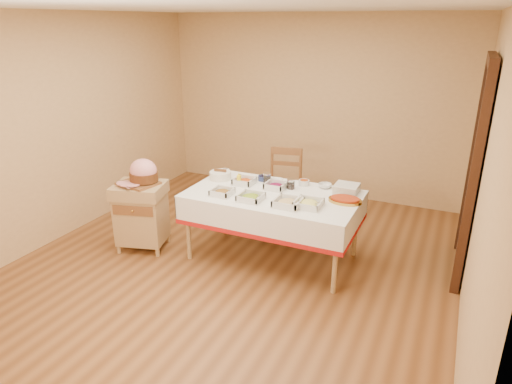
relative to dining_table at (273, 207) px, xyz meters
The scene contains 23 objects.
room_shell 0.82m from the dining_table, 135.00° to the right, with size 5.00×5.00×5.00m.
doorway 2.06m from the dining_table, 17.49° to the left, with size 0.09×1.10×2.20m.
dining_table is the anchor object (origin of this frame).
butcher_cart 1.52m from the dining_table, 164.08° to the right, with size 0.66×0.59×0.78m.
dining_chair 0.96m from the dining_table, 104.18° to the left, with size 0.51×0.49×0.97m.
ham_on_board 1.49m from the dining_table, 164.91° to the right, with size 0.44×0.42×0.29m.
serving_dish_a 0.57m from the dining_table, 150.93° to the right, with size 0.22×0.21×0.09m.
serving_dish_b 0.36m from the dining_table, 116.17° to the right, with size 0.24×0.24×0.10m.
serving_dish_c 0.42m from the dining_table, 44.41° to the right, with size 0.26×0.26×0.11m.
serving_dish_d 0.53m from the dining_table, 22.46° to the right, with size 0.26×0.26×0.10m.
serving_dish_e 0.47m from the dining_table, 161.29° to the left, with size 0.23×0.22×0.11m.
serving_dish_f 0.25m from the dining_table, 102.22° to the left, with size 0.23×0.21×0.10m.
small_bowl_left 0.89m from the dining_table, 154.99° to the left, with size 0.12×0.12×0.06m.
small_bowl_mid 0.48m from the dining_table, 127.67° to the left, with size 0.13×0.13×0.05m.
small_bowl_right 0.48m from the dining_table, 60.94° to the left, with size 0.12×0.12×0.06m.
bowl_white_imported 0.40m from the dining_table, 106.37° to the left, with size 0.15×0.15×0.04m, color silver.
bowl_small_imported 0.63m from the dining_table, 41.45° to the left, with size 0.15×0.15×0.05m, color silver.
preserve_jar_left 0.40m from the dining_table, 124.30° to the left, with size 0.09×0.09×0.12m.
preserve_jar_right 0.32m from the dining_table, 60.27° to the left, with size 0.09×0.09×0.11m.
mustard_bottle 0.49m from the dining_table, behind, with size 0.05×0.05×0.16m.
bread_basket 0.79m from the dining_table, 166.29° to the left, with size 0.25×0.25×0.11m.
plate_stack 0.81m from the dining_table, 26.40° to the left, with size 0.25×0.25×0.09m.
brass_platter 0.78m from the dining_table, ahead, with size 0.34×0.25×0.04m.
Camera 1 is at (2.03, -3.90, 2.49)m, focal length 32.00 mm.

